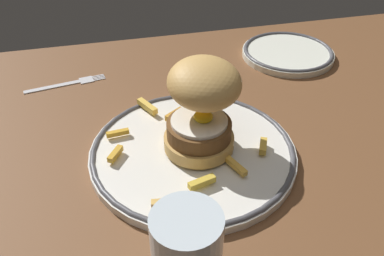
{
  "coord_description": "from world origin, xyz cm",
  "views": [
    {
      "loc": [
        -5.13,
        -42.96,
        38.11
      ],
      "look_at": [
        5.5,
        0.46,
        4.6
      ],
      "focal_mm": 38.38,
      "sensor_mm": 36.0,
      "label": 1
    }
  ],
  "objects_px": {
    "side_plate": "(288,53)",
    "fork": "(68,83)",
    "burger": "(202,104)",
    "dinner_plate": "(192,149)"
  },
  "relations": [
    {
      "from": "side_plate",
      "to": "fork",
      "type": "xyz_separation_m",
      "value": [
        -0.43,
        -0.01,
        -0.01
      ]
    },
    {
      "from": "dinner_plate",
      "to": "side_plate",
      "type": "height_order",
      "value": "same"
    },
    {
      "from": "burger",
      "to": "fork",
      "type": "bearing_deg",
      "value": 128.73
    },
    {
      "from": "burger",
      "to": "fork",
      "type": "relative_size",
      "value": 0.87
    },
    {
      "from": "dinner_plate",
      "to": "fork",
      "type": "bearing_deg",
      "value": 125.47
    },
    {
      "from": "burger",
      "to": "fork",
      "type": "height_order",
      "value": "burger"
    },
    {
      "from": "burger",
      "to": "dinner_plate",
      "type": "bearing_deg",
      "value": -153.32
    },
    {
      "from": "fork",
      "to": "side_plate",
      "type": "bearing_deg",
      "value": 0.93
    },
    {
      "from": "side_plate",
      "to": "fork",
      "type": "height_order",
      "value": "side_plate"
    },
    {
      "from": "burger",
      "to": "fork",
      "type": "xyz_separation_m",
      "value": [
        -0.19,
        0.23,
        -0.08
      ]
    }
  ]
}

